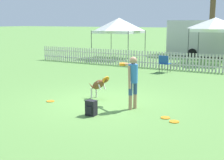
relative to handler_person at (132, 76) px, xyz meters
The scene contains 12 objects.
ground_plane 1.46m from the handler_person, 168.31° to the left, with size 240.00×240.00×0.00m, color #5B8C42.
handler_person is the anchor object (origin of this frame).
leaping_dog 1.63m from the handler_person, 161.14° to the left, with size 1.01×0.52×0.84m.
frisbee_near_handler 1.62m from the handler_person, 19.46° to the right, with size 0.26×0.26×0.02m.
frisbee_near_dog 2.93m from the handler_person, 168.70° to the right, with size 0.26×0.26×0.02m.
frisbee_midfield 1.93m from the handler_person, 22.72° to the right, with size 0.26×0.26×0.02m.
backpack_on_grass 1.59m from the handler_person, 120.35° to the right, with size 0.28×0.26×0.43m.
picket_fence 8.25m from the handler_person, 97.30° to the left, with size 18.91×0.04×0.94m.
folding_chair_center 7.07m from the handler_person, 101.58° to the left, with size 0.52×0.54×0.89m.
canopy_tent_main 12.01m from the handler_person, 89.77° to the left, with size 2.59×2.59×2.84m.
canopy_tent_secondary 13.30m from the handler_person, 119.26° to the left, with size 2.89×2.89×2.85m.
equipment_trailer 15.19m from the handler_person, 94.23° to the left, with size 6.18×2.40×2.68m.
Camera 1 is at (4.93, -8.52, 2.61)m, focal length 50.00 mm.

